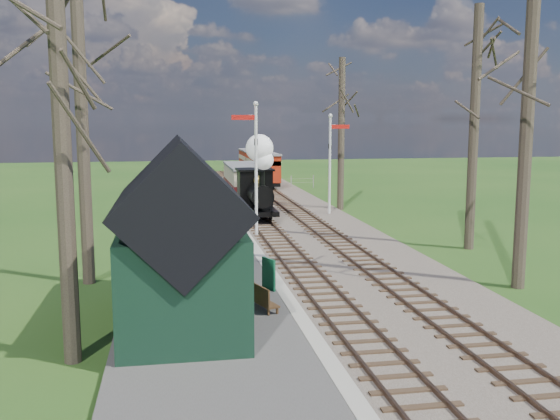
# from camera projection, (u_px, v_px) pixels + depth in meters

# --- Properties ---
(ground) EXTENTS (140.00, 140.00, 0.00)m
(ground) POSITION_uv_depth(u_px,v_px,m) (391.00, 376.00, 13.30)
(ground) COLOR #254F18
(ground) RESTS_ON ground
(distant_hills) EXTENTS (114.40, 48.00, 22.02)m
(distant_hills) POSITION_uv_depth(u_px,v_px,m) (222.00, 292.00, 78.63)
(distant_hills) COLOR #385B23
(distant_hills) RESTS_ON ground
(ballast_bed) EXTENTS (8.00, 60.00, 0.10)m
(ballast_bed) POSITION_uv_depth(u_px,v_px,m) (277.00, 216.00, 34.95)
(ballast_bed) COLOR brown
(ballast_bed) RESTS_ON ground
(track_near) EXTENTS (1.60, 60.00, 0.15)m
(track_near) POSITION_uv_depth(u_px,v_px,m) (254.00, 215.00, 34.72)
(track_near) COLOR brown
(track_near) RESTS_ON ground
(track_far) EXTENTS (1.60, 60.00, 0.15)m
(track_far) POSITION_uv_depth(u_px,v_px,m) (300.00, 214.00, 35.17)
(track_far) COLOR brown
(track_far) RESTS_ON ground
(platform) EXTENTS (5.00, 44.00, 0.20)m
(platform) POSITION_uv_depth(u_px,v_px,m) (197.00, 246.00, 26.33)
(platform) COLOR #474442
(platform) RESTS_ON ground
(coping_strip) EXTENTS (0.40, 44.00, 0.21)m
(coping_strip) POSITION_uv_depth(u_px,v_px,m) (251.00, 244.00, 26.72)
(coping_strip) COLOR #B2AD9E
(coping_strip) RESTS_ON ground
(station_shed) EXTENTS (3.25, 6.30, 4.78)m
(station_shed) POSITION_uv_depth(u_px,v_px,m) (181.00, 242.00, 16.13)
(station_shed) COLOR black
(station_shed) RESTS_ON platform
(semaphore_near) EXTENTS (1.22, 0.24, 6.22)m
(semaphore_near) POSITION_uv_depth(u_px,v_px,m) (255.00, 159.00, 28.23)
(semaphore_near) COLOR silver
(semaphore_near) RESTS_ON ground
(semaphore_far) EXTENTS (1.22, 0.24, 5.72)m
(semaphore_far) POSITION_uv_depth(u_px,v_px,m) (331.00, 156.00, 35.00)
(semaphore_far) COLOR silver
(semaphore_far) RESTS_ON ground
(bare_trees) EXTENTS (15.51, 22.39, 12.00)m
(bare_trees) POSITION_uv_depth(u_px,v_px,m) (333.00, 125.00, 22.61)
(bare_trees) COLOR #382D23
(bare_trees) RESTS_ON ground
(fence_line) EXTENTS (12.60, 0.08, 1.00)m
(fence_line) POSITION_uv_depth(u_px,v_px,m) (234.00, 182.00, 48.35)
(fence_line) COLOR slate
(fence_line) RESTS_ON ground
(locomotive) EXTENTS (1.79, 4.18, 4.47)m
(locomotive) POSITION_uv_depth(u_px,v_px,m) (258.00, 183.00, 33.01)
(locomotive) COLOR black
(locomotive) RESTS_ON ground
(coach) EXTENTS (2.09, 7.16, 2.20)m
(coach) POSITION_uv_depth(u_px,v_px,m) (244.00, 182.00, 39.00)
(coach) COLOR black
(coach) RESTS_ON ground
(red_carriage_a) EXTENTS (2.13, 5.28, 2.24)m
(red_carriage_a) POSITION_uv_depth(u_px,v_px,m) (263.00, 169.00, 48.90)
(red_carriage_a) COLOR black
(red_carriage_a) RESTS_ON ground
(red_carriage_b) EXTENTS (2.13, 5.28, 2.24)m
(red_carriage_b) POSITION_uv_depth(u_px,v_px,m) (254.00, 164.00, 54.26)
(red_carriage_b) COLOR black
(red_carriage_b) RESTS_ON ground
(sign_board) EXTENTS (0.34, 0.64, 0.98)m
(sign_board) POSITION_uv_depth(u_px,v_px,m) (269.00, 274.00, 19.26)
(sign_board) COLOR #104C2D
(sign_board) RESTS_ON platform
(bench) EXTENTS (0.75, 1.30, 0.72)m
(bench) POSITION_uv_depth(u_px,v_px,m) (261.00, 298.00, 17.21)
(bench) COLOR #4F341C
(bench) RESTS_ON platform
(person) EXTENTS (0.52, 0.61, 1.42)m
(person) POSITION_uv_depth(u_px,v_px,m) (243.00, 273.00, 18.47)
(person) COLOR black
(person) RESTS_ON platform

